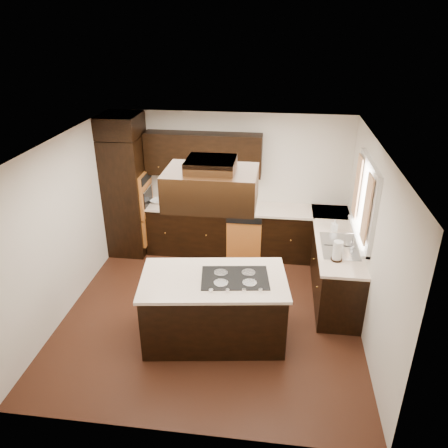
% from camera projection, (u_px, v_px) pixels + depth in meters
% --- Properties ---
extents(floor, '(4.20, 4.20, 0.02)m').
position_uv_depth(floor, '(212.00, 312.00, 6.45)').
color(floor, '#502817').
rests_on(floor, ground).
extents(ceiling, '(4.20, 4.20, 0.02)m').
position_uv_depth(ceiling, '(210.00, 145.00, 5.36)').
color(ceiling, silver).
rests_on(ceiling, ground).
extents(wall_back, '(4.20, 0.02, 2.50)m').
position_uv_depth(wall_back, '(229.00, 183.00, 7.79)').
color(wall_back, beige).
rests_on(wall_back, ground).
extents(wall_front, '(4.20, 0.02, 2.50)m').
position_uv_depth(wall_front, '(176.00, 339.00, 4.02)').
color(wall_front, beige).
rests_on(wall_front, ground).
extents(wall_left, '(0.02, 4.20, 2.50)m').
position_uv_depth(wall_left, '(63.00, 227.00, 6.15)').
color(wall_left, beige).
rests_on(wall_left, ground).
extents(wall_right, '(0.02, 4.20, 2.50)m').
position_uv_depth(wall_right, '(371.00, 245.00, 5.66)').
color(wall_right, beige).
rests_on(wall_right, ground).
extents(oven_column, '(0.65, 0.75, 2.12)m').
position_uv_depth(oven_column, '(127.00, 196.00, 7.72)').
color(oven_column, black).
rests_on(oven_column, floor).
extents(wall_oven_face, '(0.05, 0.62, 0.78)m').
position_uv_depth(wall_oven_face, '(146.00, 194.00, 7.65)').
color(wall_oven_face, '#C56E2A').
rests_on(wall_oven_face, oven_column).
extents(base_cabinets_back, '(2.93, 0.60, 0.88)m').
position_uv_depth(base_cabinets_back, '(229.00, 231.00, 7.86)').
color(base_cabinets_back, black).
rests_on(base_cabinets_back, floor).
extents(base_cabinets_right, '(0.60, 2.40, 0.88)m').
position_uv_depth(base_cabinets_right, '(334.00, 263.00, 6.85)').
color(base_cabinets_right, black).
rests_on(base_cabinets_right, floor).
extents(countertop_back, '(2.93, 0.63, 0.04)m').
position_uv_depth(countertop_back, '(229.00, 208.00, 7.65)').
color(countertop_back, beige).
rests_on(countertop_back, base_cabinets_back).
extents(countertop_right, '(0.63, 2.40, 0.04)m').
position_uv_depth(countertop_right, '(336.00, 236.00, 6.66)').
color(countertop_right, beige).
rests_on(countertop_right, base_cabinets_right).
extents(upper_cabinets, '(2.00, 0.34, 0.72)m').
position_uv_depth(upper_cabinets, '(203.00, 154.00, 7.44)').
color(upper_cabinets, black).
rests_on(upper_cabinets, wall_back).
extents(dishwasher_front, '(0.60, 0.05, 0.72)m').
position_uv_depth(dishwasher_front, '(244.00, 242.00, 7.58)').
color(dishwasher_front, '#C56E2A').
rests_on(dishwasher_front, floor).
extents(window_frame, '(0.06, 1.32, 1.12)m').
position_uv_depth(window_frame, '(366.00, 201.00, 5.99)').
color(window_frame, silver).
rests_on(window_frame, wall_right).
extents(window_pane, '(0.00, 1.20, 1.00)m').
position_uv_depth(window_pane, '(368.00, 201.00, 5.98)').
color(window_pane, white).
rests_on(window_pane, wall_right).
extents(curtain_left, '(0.02, 0.34, 0.90)m').
position_uv_depth(curtain_left, '(367.00, 209.00, 5.60)').
color(curtain_left, '#FCE4BC').
rests_on(curtain_left, wall_right).
extents(curtain_right, '(0.02, 0.34, 0.90)m').
position_uv_depth(curtain_right, '(357.00, 186.00, 6.35)').
color(curtain_right, '#FCE4BC').
rests_on(curtain_right, wall_right).
extents(sink_rim, '(0.52, 0.84, 0.01)m').
position_uv_depth(sink_rim, '(340.00, 246.00, 6.33)').
color(sink_rim, silver).
rests_on(sink_rim, countertop_right).
extents(island, '(1.92, 1.22, 0.88)m').
position_uv_depth(island, '(214.00, 309.00, 5.77)').
color(island, black).
rests_on(island, floor).
extents(island_top, '(1.99, 1.29, 0.04)m').
position_uv_depth(island_top, '(214.00, 280.00, 5.57)').
color(island_top, beige).
rests_on(island_top, island).
extents(cooktop, '(0.92, 0.68, 0.01)m').
position_uv_depth(cooktop, '(235.00, 278.00, 5.56)').
color(cooktop, black).
rests_on(cooktop, island_top).
extents(range_hood, '(1.05, 0.72, 0.42)m').
position_uv_depth(range_hood, '(211.00, 188.00, 5.01)').
color(range_hood, black).
rests_on(range_hood, ceiling).
extents(hood_duct, '(0.55, 0.50, 0.13)m').
position_uv_depth(hood_duct, '(211.00, 165.00, 4.89)').
color(hood_duct, black).
rests_on(hood_duct, ceiling).
extents(blender_base, '(0.15, 0.15, 0.10)m').
position_uv_depth(blender_base, '(180.00, 202.00, 7.72)').
color(blender_base, silver).
rests_on(blender_base, countertop_back).
extents(blender_pitcher, '(0.13, 0.13, 0.26)m').
position_uv_depth(blender_pitcher, '(180.00, 192.00, 7.64)').
color(blender_pitcher, silver).
rests_on(blender_pitcher, blender_base).
extents(spice_rack, '(0.41, 0.17, 0.33)m').
position_uv_depth(spice_rack, '(201.00, 198.00, 7.56)').
color(spice_rack, black).
rests_on(spice_rack, countertop_back).
extents(mixing_bowl, '(0.31, 0.31, 0.06)m').
position_uv_depth(mixing_bowl, '(158.00, 201.00, 7.78)').
color(mixing_bowl, silver).
rests_on(mixing_bowl, countertop_back).
extents(soap_bottle, '(0.11, 0.11, 0.19)m').
position_uv_depth(soap_bottle, '(334.00, 225.00, 6.74)').
color(soap_bottle, silver).
rests_on(soap_bottle, countertop_right).
extents(paper_towel, '(0.17, 0.17, 0.28)m').
position_uv_depth(paper_towel, '(337.00, 251.00, 5.91)').
color(paper_towel, silver).
rests_on(paper_towel, countertop_right).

